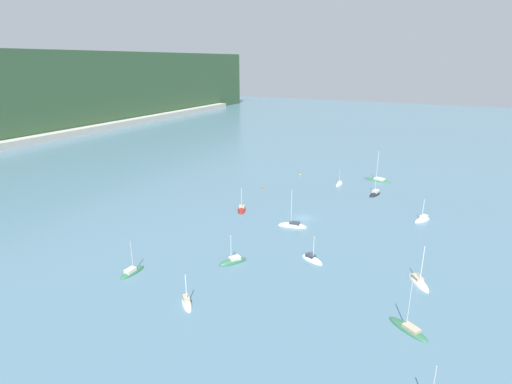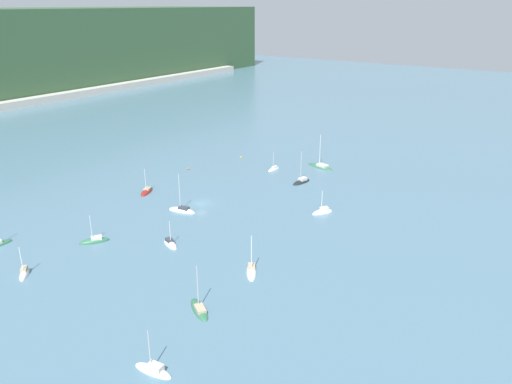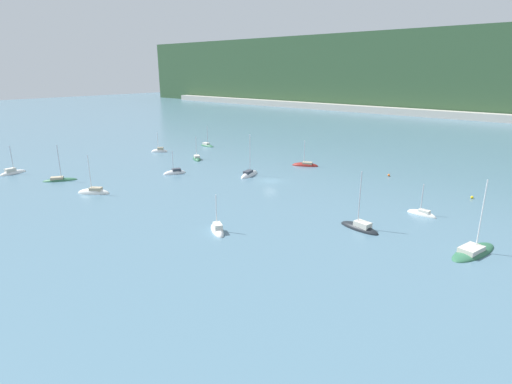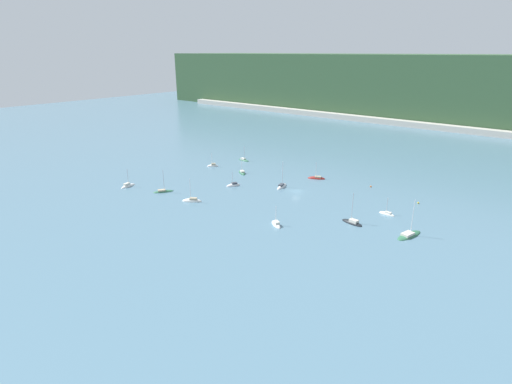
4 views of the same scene
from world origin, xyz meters
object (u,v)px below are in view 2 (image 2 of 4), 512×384
Objects in this scene: sailboat_11 at (147,192)px; mooring_buoy_1 at (188,169)px; sailboat_0 at (170,244)px; sailboat_9 at (24,274)px; sailboat_6 at (95,241)px; sailboat_3 at (182,211)px; sailboat_8 at (252,272)px; sailboat_4 at (199,310)px; sailboat_10 at (301,182)px; sailboat_5 at (274,169)px; sailboat_12 at (153,371)px; mooring_buoy_0 at (241,157)px; sailboat_1 at (322,213)px; sailboat_7 at (321,167)px.

mooring_buoy_1 is at bearing 164.43° from sailboat_11.
sailboat_11 is (17.85, 25.15, -0.02)m from sailboat_0.
sailboat_6 is at bearing 135.09° from sailboat_9.
sailboat_3 is 31.62m from sailboat_8.
sailboat_4 is 54.37m from sailboat_11.
sailboat_0 is at bearing 6.16° from sailboat_10.
sailboat_12 reaches higher than sailboat_5.
sailboat_11 is 13.63× the size of mooring_buoy_0.
mooring_buoy_0 is at bearing -67.11° from sailboat_12.
sailboat_11 reaches higher than mooring_buoy_0.
sailboat_6 is 47.27m from mooring_buoy_1.
mooring_buoy_0 is at bearing -89.01° from sailboat_1.
sailboat_6 is at bearing -6.91° from sailboat_10.
sailboat_6 is 0.71× the size of sailboat_10.
sailboat_7 reaches higher than sailboat_5.
sailboat_8 reaches higher than sailboat_6.
sailboat_0 is 35.35m from sailboat_1.
sailboat_12 is (-45.26, -48.42, 0.07)m from sailboat_11.
sailboat_5 is 0.84× the size of sailboat_12.
sailboat_7 reaches higher than sailboat_3.
mooring_buoy_0 is (3.97, 14.37, 0.17)m from sailboat_5.
sailboat_9 is 61.96m from mooring_buoy_1.
sailboat_10 is at bearing 72.90° from sailboat_5.
sailboat_10 is 27.58m from mooring_buoy_0.
sailboat_3 is (-17.27, 26.58, -0.01)m from sailboat_1.
mooring_buoy_1 reaches higher than mooring_buoy_0.
sailboat_12 reaches higher than sailboat_1.
sailboat_3 is 37.18m from sailboat_5.
sailboat_12 reaches higher than sailboat_9.
sailboat_7 is at bearing -157.95° from sailboat_6.
sailboat_3 is at bearing -11.24° from sailboat_10.
sailboat_4 is (-27.31, -28.64, -0.00)m from sailboat_3.
sailboat_0 is 19.18m from sailboat_8.
sailboat_11 is (-13.08, 42.26, -0.04)m from sailboat_1.
sailboat_8 is 0.89× the size of sailboat_10.
sailboat_1 is at bearing 53.01° from sailboat_10.
sailboat_12 is at bearing 139.53° from sailboat_4.
sailboat_0 is 59.44m from mooring_buoy_0.
sailboat_8 is at bearing 24.47° from sailboat_0.
sailboat_4 is 1.23× the size of sailboat_6.
sailboat_1 is 31.70m from sailboat_3.
sailboat_11 reaches higher than sailboat_9.
sailboat_5 is (19.90, 25.78, -0.03)m from sailboat_1.
sailboat_1 is at bearing 84.71° from sailboat_0.
sailboat_10 is (45.69, 16.09, 0.04)m from sailboat_8.
sailboat_0 is 0.87× the size of sailboat_11.
sailboat_5 is 73.75m from sailboat_9.
sailboat_8 is at bearing 120.61° from sailboat_7.
sailboat_9 is at bearing -13.78° from sailboat_12.
sailboat_1 is 20.56m from sailboat_10.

